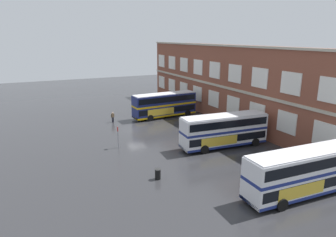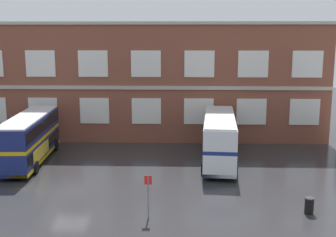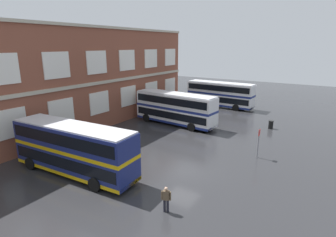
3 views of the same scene
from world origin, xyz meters
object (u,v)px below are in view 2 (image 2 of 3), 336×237
Objects in this scene: bus_stand_flag at (148,192)px; double_decker_middle at (219,138)px; double_decker_near at (30,138)px; station_litter_bin at (309,206)px.

double_decker_middle is at bearing 66.46° from bus_stand_flag.
double_decker_near is at bearing 134.29° from bus_stand_flag.
double_decker_near is 4.12× the size of bus_stand_flag.
double_decker_middle reaches higher than bus_stand_flag.
station_litter_bin is (4.67, -10.94, -1.63)m from double_decker_middle.
double_decker_middle is 4.13× the size of bus_stand_flag.
bus_stand_flag is (11.11, -11.39, -0.51)m from double_decker_near.
station_litter_bin is at bearing -66.86° from double_decker_middle.
double_decker_middle is at bearing 2.02° from double_decker_near.
bus_stand_flag is at bearing -113.54° from double_decker_middle.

